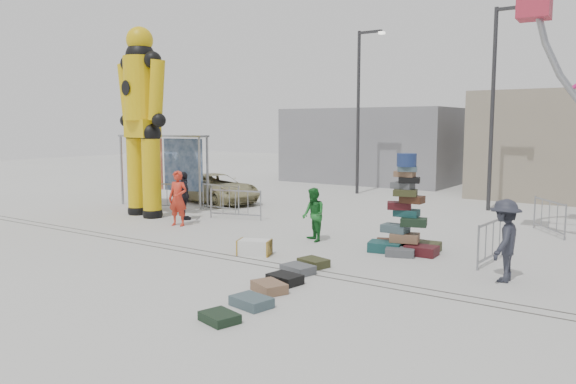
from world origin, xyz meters
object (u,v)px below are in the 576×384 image
Objects in this scene: lamp_post_right at (495,98)px; steamer_trunk at (254,247)px; barricade_dummy_b at (220,198)px; barricade_dummy_c at (235,204)px; pedestrian_red at (178,198)px; lamp_post_left at (360,104)px; banner_scaffold at (163,153)px; pedestrian_green at (313,215)px; parked_suv at (215,188)px; barricade_wheel_front at (493,241)px; pedestrian_grey at (505,240)px; crash_test_dummy at (142,115)px; barricade_wheel_back at (549,217)px; suitcase_tower at (405,225)px; barricade_dummy_a at (156,196)px; pedestrian_black at (184,196)px.

lamp_post_right is 12.72m from steamer_trunk.
barricade_dummy_b is 1.92m from barricade_dummy_c.
lamp_post_left is at bearing 71.28° from pedestrian_red.
pedestrian_green is at bearing -27.07° from banner_scaffold.
parked_suv is (-7.65, 7.01, 0.44)m from steamer_trunk.
barricade_wheel_front is at bearing -20.19° from banner_scaffold.
pedestrian_grey is (0.65, -1.60, 0.37)m from barricade_wheel_front.
crash_test_dummy is 4.40m from barricade_dummy_b.
barricade_wheel_back is at bearing 79.40° from pedestrian_green.
lamp_post_right is 9.97m from barricade_wheel_front.
barricade_wheel_back is (5.93, 7.57, 0.35)m from steamer_trunk.
steamer_trunk is at bearing -104.93° from lamp_post_right.
barricade_dummy_b is 1.00× the size of barricade_wheel_front.
lamp_post_left is at bearing 49.28° from banner_scaffold.
suitcase_tower is 5.70m from barricade_wheel_back.
barricade_wheel_front is at bearing -7.99° from barricade_dummy_b.
barricade_wheel_back is at bearing 51.01° from suitcase_tower.
lamp_post_right reaches higher than suitcase_tower.
pedestrian_grey is at bearing -33.11° from barricade_dummy_a.
barricade_dummy_b is at bearing 132.25° from barricade_dummy_c.
parked_suv is (0.69, 2.87, 0.09)m from barricade_dummy_a.
barricade_dummy_c is at bearing -164.77° from pedestrian_green.
suitcase_tower is 1.47× the size of pedestrian_grey.
lamp_post_right is 9.72m from suitcase_tower.
crash_test_dummy is (-10.55, 0.12, 3.07)m from suitcase_tower.
banner_scaffold is 5.09m from barricade_dummy_c.
barricade_dummy_c is at bearing 32.64° from crash_test_dummy.
banner_scaffold is 15.46m from pedestrian_grey.
barricade_wheel_front is at bearing -95.76° from parked_suv.
barricade_dummy_a is at bearing -115.15° from lamp_post_left.
barricade_dummy_c is (1.63, -1.02, 0.00)m from barricade_dummy_b.
pedestrian_black reaches higher than barricade_wheel_back.
suitcase_tower is 0.58× the size of parked_suv.
barricade_wheel_front is 1.09× the size of pedestrian_grey.
lamp_post_right is 4.56× the size of pedestrian_black.
pedestrian_black is at bearing -99.09° from pedestrian_grey.
barricade_dummy_a is (0.45, -0.89, -1.72)m from banner_scaffold.
pedestrian_black is 0.96× the size of pedestrian_grey.
crash_test_dummy is 5.35m from parked_suv.
crash_test_dummy reaches higher than pedestrian_black.
suitcase_tower is at bearing -57.20° from lamp_post_left.
barricade_dummy_c is at bearing 56.81° from pedestrian_red.
barricade_wheel_back is 13.59m from parked_suv.
pedestrian_red is at bearing -98.33° from barricade_wheel_back.
crash_test_dummy reaches higher than suitcase_tower.
crash_test_dummy is at bearing -145.97° from pedestrian_green.
barricade_dummy_b is 0.43× the size of parked_suv.
suitcase_tower is 10.99m from crash_test_dummy.
barricade_dummy_b is at bearing -0.52° from barricade_dummy_a.
lamp_post_right is at bearing 11.73° from barricade_dummy_a.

